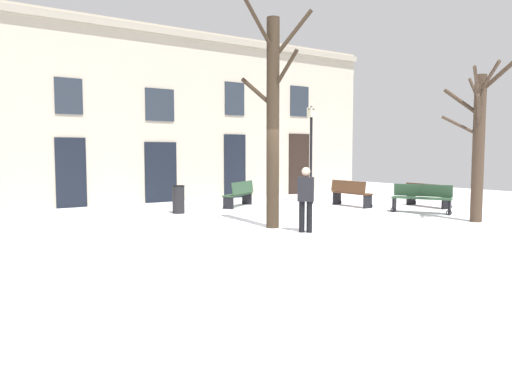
{
  "coord_description": "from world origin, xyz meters",
  "views": [
    {
      "loc": [
        -7.65,
        -9.7,
        1.92
      ],
      "look_at": [
        0.0,
        1.59,
        0.82
      ],
      "focal_mm": 34.31,
      "sensor_mm": 36.0,
      "label": 1
    }
  ],
  "objects_px": {
    "litter_bin": "(178,199)",
    "bench_facing_shops": "(427,195)",
    "tree_near_facade": "(478,140)",
    "bench_near_center_tree": "(422,198)",
    "bench_by_litter_bin": "(351,193)",
    "streetlamp": "(311,144)",
    "tree_left_of_center": "(273,118)",
    "person_strolling": "(306,197)",
    "bench_back_to_back_right": "(240,194)"
  },
  "relations": [
    {
      "from": "tree_near_facade",
      "to": "person_strolling",
      "type": "bearing_deg",
      "value": 165.98
    },
    {
      "from": "tree_near_facade",
      "to": "bench_by_litter_bin",
      "type": "distance_m",
      "value": 5.06
    },
    {
      "from": "bench_by_litter_bin",
      "to": "streetlamp",
      "type": "bearing_deg",
      "value": 17.05
    },
    {
      "from": "bench_by_litter_bin",
      "to": "bench_facing_shops",
      "type": "bearing_deg",
      "value": -127.31
    },
    {
      "from": "bench_near_center_tree",
      "to": "person_strolling",
      "type": "relative_size",
      "value": 1.15
    },
    {
      "from": "tree_left_of_center",
      "to": "bench_back_to_back_right",
      "type": "bearing_deg",
      "value": 67.7
    },
    {
      "from": "litter_bin",
      "to": "bench_near_center_tree",
      "type": "bearing_deg",
      "value": -33.37
    },
    {
      "from": "litter_bin",
      "to": "bench_back_to_back_right",
      "type": "xyz_separation_m",
      "value": [
        2.6,
        0.51,
        0.02
      ]
    },
    {
      "from": "tree_near_facade",
      "to": "bench_near_center_tree",
      "type": "bearing_deg",
      "value": 78.43
    },
    {
      "from": "bench_facing_shops",
      "to": "bench_by_litter_bin",
      "type": "xyz_separation_m",
      "value": [
        -2.11,
        1.63,
        0.05
      ]
    },
    {
      "from": "streetlamp",
      "to": "litter_bin",
      "type": "height_order",
      "value": "streetlamp"
    },
    {
      "from": "person_strolling",
      "to": "bench_facing_shops",
      "type": "bearing_deg",
      "value": 59.8
    },
    {
      "from": "tree_left_of_center",
      "to": "bench_near_center_tree",
      "type": "height_order",
      "value": "tree_left_of_center"
    },
    {
      "from": "streetlamp",
      "to": "person_strolling",
      "type": "bearing_deg",
      "value": -131.48
    },
    {
      "from": "tree_left_of_center",
      "to": "bench_by_litter_bin",
      "type": "relative_size",
      "value": 3.25
    },
    {
      "from": "bench_facing_shops",
      "to": "bench_back_to_back_right",
      "type": "height_order",
      "value": "bench_back_to_back_right"
    },
    {
      "from": "tree_near_facade",
      "to": "litter_bin",
      "type": "relative_size",
      "value": 4.94
    },
    {
      "from": "bench_by_litter_bin",
      "to": "person_strolling",
      "type": "xyz_separation_m",
      "value": [
        -4.98,
        -3.47,
        0.37
      ]
    },
    {
      "from": "bench_facing_shops",
      "to": "bench_back_to_back_right",
      "type": "bearing_deg",
      "value": 60.83
    },
    {
      "from": "tree_near_facade",
      "to": "bench_by_litter_bin",
      "type": "bearing_deg",
      "value": 90.99
    },
    {
      "from": "streetlamp",
      "to": "litter_bin",
      "type": "xyz_separation_m",
      "value": [
        -5.45,
        0.01,
        -1.8
      ]
    },
    {
      "from": "bench_near_center_tree",
      "to": "litter_bin",
      "type": "bearing_deg",
      "value": -151.82
    },
    {
      "from": "bench_back_to_back_right",
      "to": "litter_bin",
      "type": "bearing_deg",
      "value": -22.6
    },
    {
      "from": "litter_bin",
      "to": "bench_back_to_back_right",
      "type": "relative_size",
      "value": 0.53
    },
    {
      "from": "bench_near_center_tree",
      "to": "bench_back_to_back_right",
      "type": "height_order",
      "value": "bench_near_center_tree"
    },
    {
      "from": "streetlamp",
      "to": "bench_back_to_back_right",
      "type": "distance_m",
      "value": 3.4
    },
    {
      "from": "tree_near_facade",
      "to": "person_strolling",
      "type": "distance_m",
      "value": 5.4
    },
    {
      "from": "bench_back_to_back_right",
      "to": "streetlamp",
      "type": "bearing_deg",
      "value": 136.01
    },
    {
      "from": "tree_near_facade",
      "to": "bench_near_center_tree",
      "type": "distance_m",
      "value": 2.79
    },
    {
      "from": "tree_left_of_center",
      "to": "person_strolling",
      "type": "xyz_separation_m",
      "value": [
        0.22,
        -1.04,
        -1.92
      ]
    },
    {
      "from": "tree_left_of_center",
      "to": "bench_back_to_back_right",
      "type": "xyz_separation_m",
      "value": [
        1.87,
        4.56,
        -2.31
      ]
    },
    {
      "from": "tree_left_of_center",
      "to": "litter_bin",
      "type": "bearing_deg",
      "value": 100.19
    },
    {
      "from": "bench_facing_shops",
      "to": "bench_by_litter_bin",
      "type": "distance_m",
      "value": 2.67
    },
    {
      "from": "bench_near_center_tree",
      "to": "bench_by_litter_bin",
      "type": "bearing_deg",
      "value": 162.66
    },
    {
      "from": "person_strolling",
      "to": "litter_bin",
      "type": "bearing_deg",
      "value": 145.81
    },
    {
      "from": "bench_back_to_back_right",
      "to": "person_strolling",
      "type": "relative_size",
      "value": 1.07
    },
    {
      "from": "bench_by_litter_bin",
      "to": "person_strolling",
      "type": "height_order",
      "value": "person_strolling"
    },
    {
      "from": "bench_facing_shops",
      "to": "streetlamp",
      "type": "bearing_deg",
      "value": 44.15
    },
    {
      "from": "bench_facing_shops",
      "to": "person_strolling",
      "type": "distance_m",
      "value": 7.34
    },
    {
      "from": "bench_near_center_tree",
      "to": "bench_by_litter_bin",
      "type": "xyz_separation_m",
      "value": [
        -0.51,
        2.62,
        0.0
      ]
    },
    {
      "from": "litter_bin",
      "to": "bench_near_center_tree",
      "type": "distance_m",
      "value": 7.72
    },
    {
      "from": "streetlamp",
      "to": "bench_facing_shops",
      "type": "bearing_deg",
      "value": -51.34
    },
    {
      "from": "bench_facing_shops",
      "to": "bench_by_litter_bin",
      "type": "bearing_deg",
      "value": 57.82
    },
    {
      "from": "litter_bin",
      "to": "person_strolling",
      "type": "height_order",
      "value": "person_strolling"
    },
    {
      "from": "litter_bin",
      "to": "bench_facing_shops",
      "type": "distance_m",
      "value": 8.68
    },
    {
      "from": "bench_facing_shops",
      "to": "person_strolling",
      "type": "height_order",
      "value": "person_strolling"
    },
    {
      "from": "tree_near_facade",
      "to": "litter_bin",
      "type": "distance_m",
      "value": 8.94
    },
    {
      "from": "litter_bin",
      "to": "bench_by_litter_bin",
      "type": "bearing_deg",
      "value": -15.31
    },
    {
      "from": "bench_near_center_tree",
      "to": "tree_near_facade",
      "type": "bearing_deg",
      "value": -40.03
    },
    {
      "from": "litter_bin",
      "to": "bench_facing_shops",
      "type": "height_order",
      "value": "litter_bin"
    }
  ]
}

